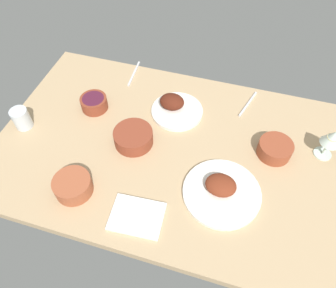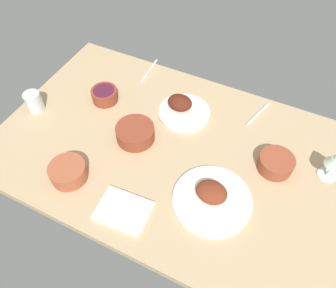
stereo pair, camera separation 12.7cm
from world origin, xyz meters
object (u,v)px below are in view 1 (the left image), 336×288
at_px(wine_glass, 332,139).
at_px(folded_napkin, 137,216).
at_px(plate_center_main, 175,107).
at_px(bowl_soup, 73,185).
at_px(bowl_pasta, 275,148).
at_px(bowl_cream, 133,137).
at_px(plate_far_side, 221,190).
at_px(water_tumbler, 21,118).
at_px(fork_loose, 134,74).
at_px(bowl_onions, 94,103).
at_px(spoon_loose, 248,104).

height_order(wine_glass, folded_napkin, wine_glass).
distance_m(plate_center_main, bowl_soup, 0.55).
distance_m(bowl_pasta, bowl_cream, 0.56).
bearing_deg(wine_glass, plate_far_side, 39.04).
bearing_deg(plate_center_main, water_tumbler, 24.13).
distance_m(wine_glass, fork_loose, 0.93).
distance_m(bowl_onions, wine_glass, 0.98).
distance_m(plate_far_side, spoon_loose, 0.48).
bearing_deg(folded_napkin, wine_glass, -143.01).
xyz_separation_m(bowl_soup, fork_loose, (0.02, -0.67, -0.03)).
xyz_separation_m(bowl_onions, bowl_pasta, (-0.79, 0.03, 0.00)).
bearing_deg(wine_glass, spoon_loose, -30.80).
bearing_deg(water_tumbler, folded_napkin, 156.72).
bearing_deg(plate_far_side, spoon_loose, -93.92).
bearing_deg(wine_glass, folded_napkin, 36.99).
bearing_deg(bowl_onions, spoon_loose, -161.85).
xyz_separation_m(fork_loose, spoon_loose, (-0.57, 0.05, 0.00)).
xyz_separation_m(plate_center_main, plate_far_side, (-0.27, 0.35, -0.01)).
bearing_deg(plate_far_side, fork_loose, -44.79).
distance_m(plate_far_side, folded_napkin, 0.32).
height_order(bowl_onions, spoon_loose, bowl_onions).
height_order(folded_napkin, fork_loose, folded_napkin).
relative_size(water_tumbler, spoon_loose, 0.50).
bearing_deg(folded_napkin, plate_center_main, -88.69).
distance_m(plate_center_main, fork_loose, 0.32).
bearing_deg(bowl_pasta, plate_far_side, 54.80).
height_order(plate_center_main, folded_napkin, plate_center_main).
xyz_separation_m(plate_far_side, bowl_onions, (0.62, -0.27, 0.01)).
xyz_separation_m(bowl_pasta, wine_glass, (-0.19, -0.05, 0.07)).
xyz_separation_m(bowl_pasta, fork_loose, (0.70, -0.29, -0.03)).
relative_size(bowl_pasta, water_tumbler, 1.49).
xyz_separation_m(plate_far_side, spoon_loose, (-0.03, -0.48, -0.01)).
xyz_separation_m(water_tumbler, fork_loose, (-0.33, -0.45, -0.04)).
bearing_deg(spoon_loose, wine_glass, 76.30).
height_order(bowl_soup, water_tumbler, water_tumbler).
relative_size(bowl_soup, bowl_onions, 1.18).
distance_m(wine_glass, water_tumbler, 1.24).
bearing_deg(plate_far_side, bowl_soup, 15.33).
relative_size(plate_far_side, water_tumbler, 3.19).
xyz_separation_m(wine_glass, fork_loose, (0.89, -0.24, -0.10)).
bearing_deg(bowl_soup, plate_center_main, -116.43).
xyz_separation_m(wine_glass, water_tumbler, (1.22, 0.21, -0.05)).
height_order(bowl_soup, bowl_cream, bowl_soup).
xyz_separation_m(plate_far_side, water_tumbler, (0.87, -0.08, 0.03)).
bearing_deg(folded_napkin, bowl_pasta, -136.05).
distance_m(bowl_pasta, spoon_loose, 0.28).
bearing_deg(folded_napkin, spoon_loose, -114.15).
xyz_separation_m(bowl_cream, folded_napkin, (-0.12, 0.31, -0.03)).
bearing_deg(water_tumbler, bowl_onions, -143.13).
height_order(plate_far_side, folded_napkin, plate_far_side).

